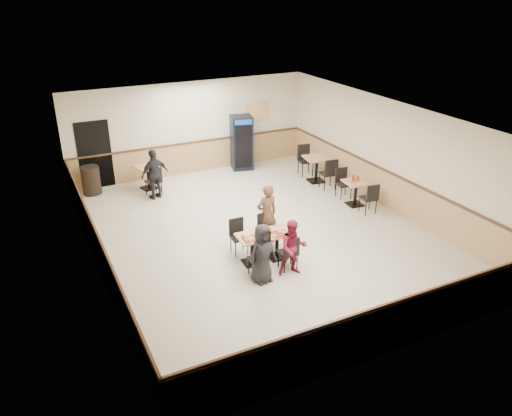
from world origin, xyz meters
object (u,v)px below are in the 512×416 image
lone_diner (155,174)px  main_table (265,243)px  diner_woman_left (262,254)px  diner_woman_right (293,248)px  pepsi_cooler (242,143)px  back_table (148,174)px  side_table_far (317,166)px  diner_man_opposite (267,214)px  side_table_near (356,189)px  trash_bin (91,180)px

lone_diner → main_table: bearing=88.6°
diner_woman_left → diner_woman_right: diner_woman_left is taller
diner_woman_right → main_table: bearing=123.0°
pepsi_cooler → back_table: bearing=-159.9°
diner_woman_right → side_table_far: size_ratio=1.49×
back_table → pepsi_cooler: bearing=6.7°
main_table → pepsi_cooler: bearing=72.5°
diner_woman_left → main_table: bearing=50.9°
diner_man_opposite → side_table_far: (3.28, 2.92, -0.22)m
main_table → back_table: size_ratio=1.54×
side_table_near → diner_man_opposite: bearing=-165.2°
diner_man_opposite → side_table_far: 4.40m
diner_woman_left → back_table: (-0.79, 6.20, -0.18)m
diner_man_opposite → side_table_near: 3.42m
lone_diner → side_table_far: 5.04m
side_table_near → trash_bin: size_ratio=0.85×
diner_man_opposite → trash_bin: 6.05m
diner_man_opposite → back_table: size_ratio=1.81×
diner_woman_right → diner_woman_left: bearing=-169.4°
pepsi_cooler → diner_woman_left: bearing=-97.8°
diner_woman_right → side_table_far: (3.44, 4.45, -0.10)m
diner_man_opposite → back_table: 4.99m
diner_woman_right → back_table: bearing=116.7°
back_table → diner_woman_right: bearing=-76.4°
lone_diner → diner_woman_right: bearing=89.3°
diner_woman_left → side_table_near: diner_woman_left is taller
side_table_near → side_table_far: bearing=90.3°
diner_woman_right → diner_man_opposite: (0.16, 1.53, 0.12)m
side_table_far → pepsi_cooler: 2.73m
diner_woman_right → side_table_far: bearing=65.3°
diner_man_opposite → trash_bin: diner_man_opposite is taller
back_table → trash_bin: bearing=168.0°
diner_woman_right → side_table_near: bearing=47.8°
diner_woman_right → trash_bin: (-3.15, 6.58, -0.21)m
diner_man_opposite → pepsi_cooler: pepsi_cooler is taller
main_table → lone_diner: size_ratio=0.86×
back_table → pepsi_cooler: size_ratio=0.46×
main_table → back_table: bearing=105.1°
diner_woman_left → back_table: bearing=88.5°
side_table_far → pepsi_cooler: (-1.60, 2.18, 0.37)m
side_table_near → pepsi_cooler: size_ratio=0.40×
diner_woman_right → lone_diner: size_ratio=0.86×
side_table_near → side_table_far: (-0.01, 2.05, 0.06)m
diner_man_opposite → lone_diner: size_ratio=1.01×
main_table → side_table_far: size_ratio=1.50×
diner_man_opposite → main_table: bearing=55.1°
side_table_far → trash_bin: bearing=162.1°
main_table → diner_man_opposite: diner_man_opposite is taller
main_table → diner_woman_right: bearing=-67.6°
diner_woman_right → trash_bin: bearing=128.6°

